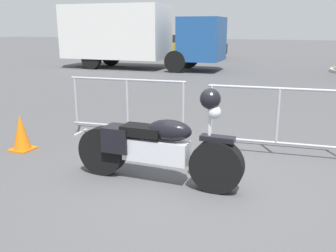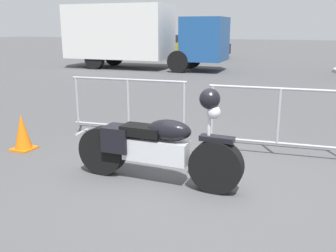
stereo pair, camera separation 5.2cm
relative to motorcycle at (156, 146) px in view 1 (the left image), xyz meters
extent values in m
plane|color=#4C4C4F|center=(0.46, -0.04, -0.48)|extent=(120.00, 120.00, 0.00)
cylinder|color=black|center=(0.79, 0.01, -0.16)|extent=(0.65, 0.19, 0.65)
cylinder|color=black|center=(-0.79, -0.01, -0.16)|extent=(0.65, 0.19, 0.65)
cube|color=silver|center=(0.00, 0.00, -0.05)|extent=(0.86, 0.25, 0.29)
ellipsoid|color=black|center=(0.18, 0.00, 0.23)|extent=(0.57, 0.27, 0.26)
cube|color=black|center=(-0.18, 0.00, 0.19)|extent=(0.53, 0.29, 0.12)
cube|color=black|center=(-0.53, 0.00, 0.05)|extent=(0.37, 0.33, 0.33)
cube|color=black|center=(0.79, 0.01, 0.19)|extent=(0.41, 0.15, 0.06)
cylinder|color=silver|center=(0.69, 0.00, 0.33)|extent=(0.04, 0.04, 0.46)
sphere|color=silver|center=(0.74, 0.00, 0.51)|extent=(0.16, 0.16, 0.16)
sphere|color=black|center=(0.69, 0.00, 0.66)|extent=(0.24, 0.24, 0.24)
cylinder|color=#9EA0A5|center=(-1.30, 1.67, 0.57)|extent=(2.15, 0.25, 0.04)
cylinder|color=#9EA0A5|center=(-1.30, 1.67, -0.28)|extent=(2.15, 0.25, 0.04)
cylinder|color=#9EA0A5|center=(-2.32, 1.57, 0.14)|extent=(0.05, 0.05, 0.85)
cylinder|color=#9EA0A5|center=(-1.30, 1.67, 0.14)|extent=(0.05, 0.05, 0.85)
cylinder|color=#9EA0A5|center=(-0.28, 1.77, 0.14)|extent=(0.05, 0.05, 0.85)
cube|color=#9EA0A5|center=(-2.25, 1.58, -0.47)|extent=(0.10, 0.44, 0.03)
cube|color=#9EA0A5|center=(-0.35, 1.76, -0.47)|extent=(0.10, 0.44, 0.03)
cylinder|color=#9EA0A5|center=(1.30, 1.67, 0.57)|extent=(2.15, 0.25, 0.04)
cylinder|color=#9EA0A5|center=(1.30, 1.67, -0.28)|extent=(2.15, 0.25, 0.04)
cylinder|color=#9EA0A5|center=(0.28, 1.57, 0.14)|extent=(0.05, 0.05, 0.85)
cylinder|color=#9EA0A5|center=(1.30, 1.67, 0.14)|extent=(0.05, 0.05, 0.85)
cube|color=#9EA0A5|center=(0.35, 1.58, -0.47)|extent=(0.10, 0.44, 0.03)
cube|color=silver|center=(-7.50, 12.21, 1.25)|extent=(5.09, 2.50, 2.50)
cube|color=#1E4C8C|center=(-3.21, 12.38, 0.95)|extent=(1.89, 2.26, 1.90)
cylinder|color=black|center=(-4.18, 13.31, 0.00)|extent=(0.97, 0.32, 0.96)
cylinder|color=black|center=(-4.10, 11.38, 0.00)|extent=(0.97, 0.32, 0.96)
cylinder|color=black|center=(-8.39, 13.14, 0.00)|extent=(0.97, 0.32, 0.96)
cylinder|color=black|center=(-8.31, 11.21, 0.00)|extent=(0.97, 0.32, 0.96)
cube|color=#284799|center=(-11.30, 19.00, 0.13)|extent=(2.17, 4.49, 0.71)
cube|color=#1E232B|center=(-11.32, 18.85, 0.74)|extent=(1.83, 2.37, 0.50)
cylinder|color=black|center=(-11.91, 20.45, -0.16)|extent=(0.28, 0.66, 0.65)
cylinder|color=black|center=(-10.43, 20.31, -0.16)|extent=(0.28, 0.66, 0.65)
cylinder|color=black|center=(-12.17, 17.69, -0.16)|extent=(0.28, 0.66, 0.65)
cylinder|color=black|center=(-10.70, 17.55, -0.16)|extent=(0.28, 0.66, 0.65)
cube|color=yellow|center=(-8.17, 19.02, 0.13)|extent=(2.14, 4.42, 0.70)
cube|color=#1E232B|center=(-8.18, 18.87, 0.72)|extent=(1.80, 2.33, 0.50)
cylinder|color=black|center=(-8.77, 20.45, -0.16)|extent=(0.28, 0.65, 0.64)
cylinder|color=black|center=(-7.31, 20.31, -0.16)|extent=(0.28, 0.65, 0.64)
cylinder|color=black|center=(-9.03, 17.73, -0.16)|extent=(0.28, 0.65, 0.64)
cylinder|color=black|center=(-7.57, 17.59, -0.16)|extent=(0.28, 0.65, 0.64)
cube|color=black|center=(-5.04, 19.08, 0.08)|extent=(1.98, 4.09, 0.64)
cube|color=#1E232B|center=(-5.05, 18.94, 0.63)|extent=(1.67, 2.16, 0.46)
cylinder|color=black|center=(-5.59, 20.41, -0.19)|extent=(0.26, 0.61, 0.59)
cylinder|color=black|center=(-4.24, 20.28, -0.19)|extent=(0.26, 0.61, 0.59)
cylinder|color=black|center=(-5.83, 17.88, -0.19)|extent=(0.26, 0.61, 0.59)
cylinder|color=black|center=(-4.48, 17.76, -0.19)|extent=(0.26, 0.61, 0.59)
cube|color=orange|center=(-2.55, 0.37, -0.47)|extent=(0.34, 0.34, 0.03)
cone|color=orange|center=(-2.55, 0.37, -0.17)|extent=(0.28, 0.28, 0.56)
camera|label=1|loc=(1.83, -4.12, 1.46)|focal=40.00mm
camera|label=2|loc=(1.88, -4.10, 1.46)|focal=40.00mm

